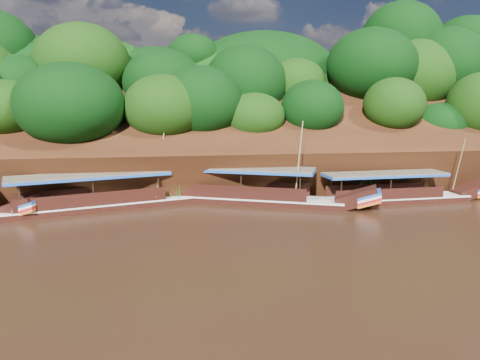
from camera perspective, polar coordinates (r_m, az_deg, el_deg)
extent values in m
plane|color=black|center=(27.35, 7.44, -6.59)|extent=(160.00, 160.00, 0.00)
cube|color=black|center=(42.05, 1.38, 4.03)|extent=(120.00, 16.12, 13.64)
cube|color=black|center=(52.27, -0.61, 1.27)|extent=(120.00, 24.00, 12.00)
ellipsoid|color=#09370C|center=(40.40, -6.78, 3.74)|extent=(18.00, 8.00, 6.40)
ellipsoid|color=#09370C|center=(48.78, -0.11, 11.51)|extent=(24.00, 11.00, 8.40)
cube|color=black|center=(37.39, 18.10, -2.58)|extent=(11.97, 2.58, 0.84)
cube|color=silver|center=(37.31, 18.13, -1.98)|extent=(11.97, 2.64, 0.09)
cube|color=black|center=(40.97, 26.30, -1.14)|extent=(2.87, 1.66, 1.62)
cube|color=#194CA8|center=(41.39, 27.15, -0.72)|extent=(1.53, 1.66, 0.60)
cube|color=#B61418|center=(41.44, 27.11, -1.15)|extent=(1.53, 1.66, 0.60)
cube|color=brown|center=(36.64, 17.27, 0.78)|extent=(9.41, 2.77, 0.11)
cube|color=#194CA8|center=(36.65, 17.26, 0.60)|extent=(9.41, 2.77, 0.17)
cylinder|color=tan|center=(39.35, 25.13, 1.64)|extent=(0.71, 2.07, 4.20)
cube|color=black|center=(35.14, 1.86, -2.87)|extent=(13.06, 7.40, 0.99)
cube|color=silver|center=(35.04, 1.86, -2.11)|extent=(13.09, 7.47, 0.11)
cube|color=black|center=(34.22, 14.09, -2.18)|extent=(3.59, 2.89, 1.86)
cube|color=#194CA8|center=(34.17, 15.49, -1.70)|extent=(2.23, 2.37, 0.68)
cube|color=#B61418|center=(34.24, 15.46, -2.31)|extent=(2.23, 2.37, 0.68)
cube|color=brown|center=(34.85, 0.56, 1.46)|extent=(10.58, 6.61, 0.13)
cube|color=#194CA8|center=(34.87, 0.56, 1.24)|extent=(10.58, 6.61, 0.20)
cylinder|color=tan|center=(33.38, 7.18, 2.33)|extent=(0.17, 1.46, 5.68)
cube|color=black|center=(34.76, -16.19, -3.39)|extent=(13.98, 6.35, 0.95)
cube|color=silver|center=(34.66, -16.22, -2.66)|extent=(14.00, 6.42, 0.11)
cube|color=black|center=(36.72, -4.15, -1.17)|extent=(3.64, 2.63, 1.87)
cube|color=#194CA8|center=(36.99, -2.91, -0.58)|extent=(2.17, 2.23, 0.70)
cube|color=#B61418|center=(37.06, -2.90, -1.12)|extent=(2.17, 2.23, 0.70)
cube|color=brown|center=(34.16, -17.82, 0.65)|extent=(11.20, 5.78, 0.13)
cube|color=#194CA8|center=(34.18, -17.81, 0.44)|extent=(11.20, 5.78, 0.19)
cylinder|color=tan|center=(34.91, -9.58, 2.91)|extent=(0.93, 2.25, 5.83)
cube|color=black|center=(33.96, -25.44, -3.08)|extent=(2.96, 2.14, 1.61)
cube|color=#194CA8|center=(33.57, -24.42, -2.64)|extent=(1.71, 1.92, 0.58)
cube|color=#B61418|center=(33.63, -24.38, -3.19)|extent=(1.71, 1.92, 0.58)
cone|color=#205F17|center=(36.02, -19.36, -1.61)|extent=(1.50, 1.50, 1.85)
cone|color=#205F17|center=(35.36, -7.91, -1.64)|extent=(1.50, 1.50, 1.49)
cone|color=#205F17|center=(36.73, 3.99, -1.15)|extent=(1.50, 1.50, 1.50)
cone|color=#205F17|center=(38.46, 15.29, -0.62)|extent=(1.50, 1.50, 1.98)
cone|color=#205F17|center=(40.94, 21.67, -0.61)|extent=(1.50, 1.50, 1.61)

